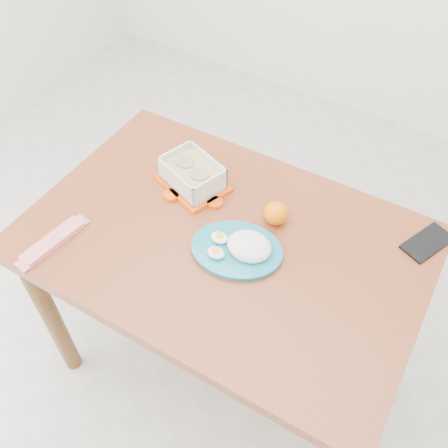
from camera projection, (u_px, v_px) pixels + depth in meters
The scene contains 7 objects.
ground at pixel (192, 322), 2.08m from camera, with size 3.50×3.50×0.00m, color #B7B7B2.
dining_table at pixel (224, 261), 1.49m from camera, with size 1.13×0.77×0.75m.
food_container at pixel (192, 175), 1.52m from camera, with size 0.24×0.21×0.09m.
orange_fruit at pixel (276, 213), 1.42m from camera, with size 0.07×0.07×0.07m, color orange.
rice_plate at pixel (241, 247), 1.36m from camera, with size 0.31×0.31×0.07m.
candy_bar at pixel (53, 241), 1.39m from camera, with size 0.19×0.05×0.02m, color red.
smartphone at pixel (427, 243), 1.39m from camera, with size 0.08×0.15×0.01m, color black.
Camera 1 is at (0.66, -0.83, 1.84)m, focal length 40.00 mm.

